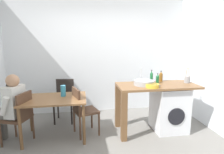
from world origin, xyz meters
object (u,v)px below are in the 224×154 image
at_px(mixing_bowl, 152,85).
at_px(vase, 63,91).
at_px(chair_spare_by_wall, 65,98).
at_px(utensil_crock, 187,79).
at_px(dining_table, 54,103).
at_px(chair_opposite, 82,109).
at_px(bottle_clear_small, 161,77).
at_px(chair_person_seat, 20,115).
at_px(washing_machine, 169,109).
at_px(bottle_tall_green, 151,77).
at_px(bottle_squat_brown, 158,79).
at_px(seated_person, 10,105).

distance_m(mixing_bowl, vase, 1.60).
relative_size(chair_spare_by_wall, utensil_crock, 3.00).
distance_m(dining_table, chair_opposite, 0.50).
bearing_deg(bottle_clear_small, chair_opposite, -172.64).
xyz_separation_m(chair_opposite, chair_spare_by_wall, (-0.37, 0.75, 0.00)).
height_order(dining_table, chair_person_seat, chair_person_seat).
bearing_deg(chair_opposite, washing_machine, 69.74).
xyz_separation_m(washing_machine, bottle_tall_green, (-0.33, 0.15, 0.60)).
bearing_deg(mixing_bowl, vase, 168.35).
bearing_deg(chair_person_seat, washing_machine, -68.04).
relative_size(chair_person_seat, mixing_bowl, 3.84).
distance_m(bottle_clear_small, vase, 1.93).
xyz_separation_m(chair_spare_by_wall, bottle_tall_green, (1.72, -0.65, 0.53)).
distance_m(chair_person_seat, chair_spare_by_wall, 1.11).
xyz_separation_m(chair_person_seat, mixing_bowl, (2.26, -0.10, 0.45)).
distance_m(bottle_tall_green, bottle_squat_brown, 0.12).
height_order(chair_spare_by_wall, bottle_squat_brown, bottle_squat_brown).
bearing_deg(bottle_clear_small, chair_spare_by_wall, 164.48).
bearing_deg(utensil_crock, mixing_bowl, -162.77).
height_order(bottle_tall_green, bottle_clear_small, bottle_tall_green).
relative_size(chair_person_seat, chair_spare_by_wall, 1.00).
xyz_separation_m(chair_spare_by_wall, bottle_squat_brown, (1.83, -0.67, 0.50)).
height_order(dining_table, chair_spare_by_wall, chair_spare_by_wall).
distance_m(dining_table, utensil_crock, 2.54).
bearing_deg(chair_person_seat, dining_table, -57.34).
bearing_deg(utensil_crock, vase, 178.25).
distance_m(chair_opposite, chair_spare_by_wall, 0.83).
bearing_deg(chair_person_seat, chair_opposite, -61.79).
bearing_deg(utensil_crock, dining_table, -179.37).
bearing_deg(utensil_crock, bottle_tall_green, 172.00).
xyz_separation_m(chair_person_seat, utensil_crock, (3.07, 0.15, 0.48)).
xyz_separation_m(washing_machine, bottle_clear_small, (-0.09, 0.26, 0.59)).
relative_size(chair_spare_by_wall, mixing_bowl, 3.84).
xyz_separation_m(dining_table, bottle_tall_green, (1.82, 0.13, 0.39)).
distance_m(seated_person, bottle_squat_brown, 2.67).
relative_size(washing_machine, bottle_clear_small, 3.98).
xyz_separation_m(seated_person, bottle_squat_brown, (2.64, 0.17, 0.34)).
height_order(chair_spare_by_wall, seated_person, seated_person).
relative_size(bottle_tall_green, mixing_bowl, 1.09).
height_order(dining_table, bottle_tall_green, bottle_tall_green).
xyz_separation_m(chair_opposite, vase, (-0.33, 0.07, 0.33)).
height_order(washing_machine, bottle_squat_brown, bottle_squat_brown).
height_order(chair_opposite, washing_machine, chair_opposite).
bearing_deg(chair_person_seat, bottle_tall_green, -64.14).
xyz_separation_m(dining_table, bottle_squat_brown, (1.94, 0.10, 0.36)).
bearing_deg(dining_table, bottle_tall_green, 3.93).
xyz_separation_m(bottle_clear_small, mixing_bowl, (-0.35, -0.45, -0.06)).
bearing_deg(washing_machine, vase, 176.44).
relative_size(chair_opposite, washing_machine, 1.05).
bearing_deg(dining_table, bottle_squat_brown, 2.93).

